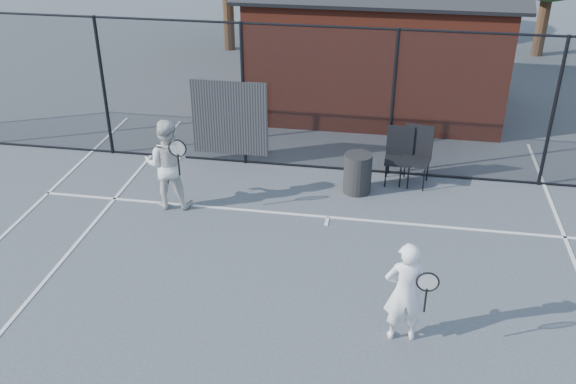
% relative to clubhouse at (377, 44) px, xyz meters
% --- Properties ---
extents(ground, '(80.00, 80.00, 0.00)m').
position_rel_clubhouse_xyz_m(ground, '(-0.50, -9.00, -1.61)').
color(ground, '#44484E').
rests_on(ground, ground).
extents(fence, '(22.04, 3.00, 3.00)m').
position_rel_clubhouse_xyz_m(fence, '(-0.80, -4.00, -0.16)').
color(fence, black).
rests_on(fence, ground).
extents(clubhouse, '(6.50, 4.36, 4.19)m').
position_rel_clubhouse_xyz_m(clubhouse, '(0.00, 0.00, 0.00)').
color(clubhouse, maroon).
rests_on(clubhouse, ground).
extents(player_front, '(0.70, 0.54, 1.51)m').
position_rel_clubhouse_xyz_m(player_front, '(0.84, -9.05, -0.85)').
color(player_front, white).
rests_on(player_front, ground).
extents(player_back, '(0.96, 0.73, 1.71)m').
position_rel_clubhouse_xyz_m(player_back, '(-3.46, -6.03, -0.75)').
color(player_back, silver).
rests_on(player_back, ground).
extents(chair_left, '(0.54, 0.57, 1.10)m').
position_rel_clubhouse_xyz_m(chair_left, '(0.70, -4.40, -1.06)').
color(chair_left, black).
rests_on(chair_left, ground).
extents(chair_right, '(0.65, 0.67, 1.15)m').
position_rel_clubhouse_xyz_m(chair_right, '(1.03, -4.40, -1.03)').
color(chair_right, black).
rests_on(chair_right, ground).
extents(waste_bin, '(0.60, 0.60, 0.79)m').
position_rel_clubhouse_xyz_m(waste_bin, '(-0.06, -4.90, -1.21)').
color(waste_bin, black).
rests_on(waste_bin, ground).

